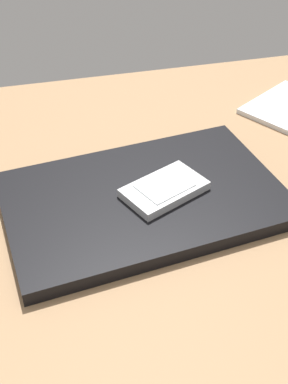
{
  "coord_description": "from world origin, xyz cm",
  "views": [
    {
      "loc": [
        16.36,
        46.09,
        44.38
      ],
      "look_at": [
        4.09,
        -1.79,
        5.0
      ],
      "focal_mm": 46.86,
      "sensor_mm": 36.0,
      "label": 1
    }
  ],
  "objects": [
    {
      "name": "desk_surface",
      "position": [
        0.0,
        0.0,
        1.5
      ],
      "size": [
        120.0,
        80.0,
        3.0
      ],
      "primitive_type": "cube",
      "color": "#9E7751",
      "rests_on": "ground"
    },
    {
      "name": "laptop_closed",
      "position": [
        4.09,
        -1.79,
        3.92
      ],
      "size": [
        37.12,
        25.98,
        1.84
      ],
      "primitive_type": "cube",
      "rotation": [
        0.0,
        0.0,
        0.11
      ],
      "color": "black",
      "rests_on": "desk_surface"
    },
    {
      "name": "cell_phone_on_laptop",
      "position": [
        1.6,
        -1.2,
        5.44
      ],
      "size": [
        11.85,
        9.79,
        1.26
      ],
      "color": "silver",
      "rests_on": "laptop_closed"
    }
  ]
}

